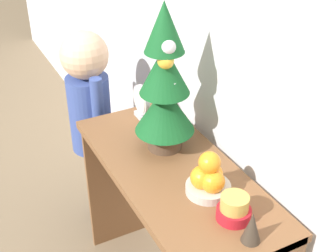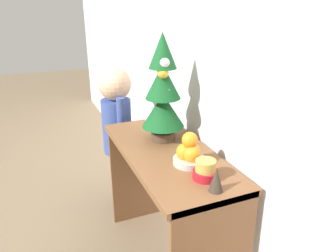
{
  "view_description": "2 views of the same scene",
  "coord_description": "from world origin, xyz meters",
  "px_view_note": "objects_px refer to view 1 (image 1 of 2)",
  "views": [
    {
      "loc": [
        1.2,
        -0.44,
        1.72
      ],
      "look_at": [
        -0.07,
        0.22,
        0.85
      ],
      "focal_mm": 50.0,
      "sensor_mm": 36.0,
      "label": 1
    },
    {
      "loc": [
        1.38,
        -0.38,
        1.43
      ],
      "look_at": [
        0.07,
        0.18,
        0.88
      ],
      "focal_mm": 35.0,
      "sensor_mm": 36.0,
      "label": 2
    }
  ],
  "objects_px": {
    "mini_tree": "(165,84)",
    "fruit_bowl": "(209,178)",
    "desk_clock": "(141,102)",
    "figurine": "(252,227)",
    "singing_bowl": "(234,209)",
    "child_figure": "(89,104)"
  },
  "relations": [
    {
      "from": "mini_tree",
      "to": "fruit_bowl",
      "type": "xyz_separation_m",
      "value": [
        0.31,
        0.0,
        -0.21
      ]
    },
    {
      "from": "desk_clock",
      "to": "figurine",
      "type": "height_order",
      "value": "desk_clock"
    },
    {
      "from": "singing_bowl",
      "to": "figurine",
      "type": "xyz_separation_m",
      "value": [
        0.1,
        -0.01,
        0.01
      ]
    },
    {
      "from": "child_figure",
      "to": "fruit_bowl",
      "type": "bearing_deg",
      "value": 7.75
    },
    {
      "from": "singing_bowl",
      "to": "child_figure",
      "type": "bearing_deg",
      "value": -173.29
    },
    {
      "from": "fruit_bowl",
      "to": "singing_bowl",
      "type": "bearing_deg",
      "value": 0.49
    },
    {
      "from": "mini_tree",
      "to": "fruit_bowl",
      "type": "bearing_deg",
      "value": 0.62
    },
    {
      "from": "singing_bowl",
      "to": "mini_tree",
      "type": "bearing_deg",
      "value": -179.42
    },
    {
      "from": "figurine",
      "to": "desk_clock",
      "type": "bearing_deg",
      "value": 178.47
    },
    {
      "from": "figurine",
      "to": "child_figure",
      "type": "distance_m",
      "value": 1.13
    },
    {
      "from": "fruit_bowl",
      "to": "desk_clock",
      "type": "distance_m",
      "value": 0.56
    },
    {
      "from": "desk_clock",
      "to": "figurine",
      "type": "xyz_separation_m",
      "value": [
        0.81,
        -0.02,
        -0.02
      ]
    },
    {
      "from": "singing_bowl",
      "to": "desk_clock",
      "type": "relative_size",
      "value": 0.73
    },
    {
      "from": "desk_clock",
      "to": "mini_tree",
      "type": "bearing_deg",
      "value": -3.77
    },
    {
      "from": "figurine",
      "to": "singing_bowl",
      "type": "bearing_deg",
      "value": 174.55
    },
    {
      "from": "singing_bowl",
      "to": "desk_clock",
      "type": "height_order",
      "value": "desk_clock"
    },
    {
      "from": "mini_tree",
      "to": "child_figure",
      "type": "distance_m",
      "value": 0.66
    },
    {
      "from": "mini_tree",
      "to": "desk_clock",
      "type": "relative_size",
      "value": 3.8
    },
    {
      "from": "mini_tree",
      "to": "singing_bowl",
      "type": "relative_size",
      "value": 5.19
    },
    {
      "from": "singing_bowl",
      "to": "desk_clock",
      "type": "xyz_separation_m",
      "value": [
        -0.71,
        0.01,
        0.04
      ]
    },
    {
      "from": "desk_clock",
      "to": "singing_bowl",
      "type": "bearing_deg",
      "value": -0.95
    },
    {
      "from": "desk_clock",
      "to": "figurine",
      "type": "bearing_deg",
      "value": -1.53
    }
  ]
}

